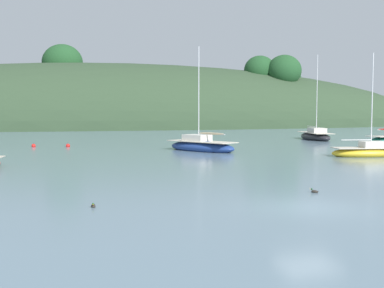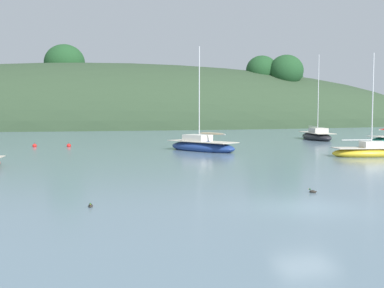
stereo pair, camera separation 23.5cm
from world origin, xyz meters
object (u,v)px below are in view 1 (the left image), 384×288
(duck_lead, at_px, (93,206))
(sailboat_orange_cutter, at_px, (201,146))
(mooring_buoy_channel, at_px, (68,146))
(mooring_buoy_inner, at_px, (34,146))
(sailboat_black_sloop, at_px, (315,136))
(sailboat_white_near, at_px, (368,152))
(duck_lone_right, at_px, (314,191))

(duck_lead, bearing_deg, sailboat_orange_cutter, 66.08)
(mooring_buoy_channel, distance_m, mooring_buoy_inner, 3.52)
(sailboat_black_sloop, bearing_deg, mooring_buoy_channel, -170.76)
(sailboat_black_sloop, xyz_separation_m, mooring_buoy_inner, (-34.38, -4.42, -0.34))
(sailboat_white_near, xyz_separation_m, sailboat_orange_cutter, (-12.19, 8.61, 0.07))
(mooring_buoy_inner, xyz_separation_m, duck_lone_right, (15.01, -32.74, -0.07))
(sailboat_white_near, height_order, sailboat_orange_cutter, sailboat_orange_cutter)
(mooring_buoy_channel, distance_m, duck_lead, 33.25)
(sailboat_white_near, height_order, mooring_buoy_channel, sailboat_white_near)
(sailboat_black_sloop, xyz_separation_m, duck_lead, (-29.80, -38.26, -0.40))
(mooring_buoy_inner, bearing_deg, mooring_buoy_channel, -9.87)
(sailboat_orange_cutter, bearing_deg, duck_lead, -113.92)
(sailboat_black_sloop, height_order, duck_lead, sailboat_black_sloop)
(sailboat_white_near, height_order, duck_lead, sailboat_white_near)
(sailboat_black_sloop, relative_size, mooring_buoy_channel, 20.52)
(sailboat_orange_cutter, bearing_deg, mooring_buoy_channel, 147.11)
(duck_lone_right, bearing_deg, mooring_buoy_channel, 109.75)
(mooring_buoy_inner, bearing_deg, sailboat_black_sloop, 7.33)
(sailboat_white_near, xyz_separation_m, duck_lead, (-23.40, -16.66, -0.33))
(mooring_buoy_channel, bearing_deg, mooring_buoy_inner, 170.13)
(sailboat_orange_cutter, bearing_deg, sailboat_white_near, -35.23)
(mooring_buoy_channel, bearing_deg, sailboat_black_sloop, 9.24)
(sailboat_orange_cutter, height_order, duck_lead, sailboat_orange_cutter)
(sailboat_white_near, relative_size, mooring_buoy_inner, 16.35)
(sailboat_black_sloop, distance_m, mooring_buoy_inner, 34.66)
(mooring_buoy_inner, bearing_deg, sailboat_white_near, -31.55)
(sailboat_orange_cutter, bearing_deg, sailboat_black_sloop, 34.95)
(sailboat_orange_cutter, height_order, duck_lone_right, sailboat_orange_cutter)
(sailboat_orange_cutter, xyz_separation_m, mooring_buoy_inner, (-15.78, 8.57, -0.33))
(sailboat_white_near, relative_size, duck_lone_right, 23.54)
(mooring_buoy_channel, height_order, duck_lead, mooring_buoy_channel)
(sailboat_orange_cutter, distance_m, duck_lone_right, 24.19)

